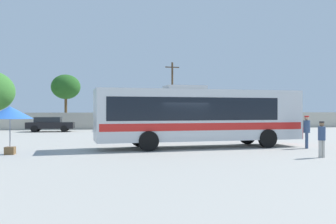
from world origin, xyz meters
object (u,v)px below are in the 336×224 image
attendant_by_bus_door (307,130)px  vendor_umbrella_near_gate_blue (10,114)px  passenger_waiting_on_apron (322,137)px  parked_car_third_grey (177,123)px  coach_bus_silver_red (197,115)px  parked_car_second_white (120,123)px  roadside_tree_midleft (66,87)px  utility_pole_near (172,93)px  parked_car_leftmost_black (50,124)px

attendant_by_bus_door → vendor_umbrella_near_gate_blue: 15.42m
passenger_waiting_on_apron → parked_car_third_grey: (-1.38, 23.90, -0.15)m
coach_bus_silver_red → parked_car_second_white: 18.38m
parked_car_second_white → parked_car_third_grey: 6.04m
passenger_waiting_on_apron → parked_car_third_grey: bearing=93.3°
attendant_by_bus_door → passenger_waiting_on_apron: size_ratio=1.12×
attendant_by_bus_door → roadside_tree_midleft: roadside_tree_midleft is taller
attendant_by_bus_door → utility_pole_near: (-2.01, 27.31, 3.22)m
coach_bus_silver_red → vendor_umbrella_near_gate_blue: size_ratio=5.18×
parked_car_leftmost_black → utility_pole_near: bearing=29.6°
coach_bus_silver_red → attendant_by_bus_door: size_ratio=6.59×
parked_car_leftmost_black → parked_car_second_white: (6.91, 0.27, -0.00)m
parked_car_third_grey → parked_car_second_white: bearing=-176.0°
parked_car_leftmost_black → utility_pole_near: 16.32m
parked_car_second_white → vendor_umbrella_near_gate_blue: bearing=-108.1°
parked_car_leftmost_black → parked_car_second_white: bearing=2.3°
coach_bus_silver_red → utility_pole_near: 26.05m
utility_pole_near → roadside_tree_midleft: utility_pole_near is taller
coach_bus_silver_red → passenger_waiting_on_apron: (4.23, -5.42, -0.94)m
parked_car_third_grey → coach_bus_silver_red: bearing=-98.8°
coach_bus_silver_red → utility_pole_near: size_ratio=1.46×
passenger_waiting_on_apron → parked_car_leftmost_black: (-14.32, 23.21, -0.14)m
parked_car_leftmost_black → parked_car_third_grey: size_ratio=1.05×
passenger_waiting_on_apron → parked_car_leftmost_black: size_ratio=0.36×
coach_bus_silver_red → roadside_tree_midleft: size_ratio=1.86×
attendant_by_bus_door → passenger_waiting_on_apron: 4.08m
roadside_tree_midleft → utility_pole_near: bearing=0.2°
parked_car_second_white → passenger_waiting_on_apron: bearing=-72.5°
attendant_by_bus_door → parked_car_second_white: attendant_by_bus_door is taller
passenger_waiting_on_apron → parked_car_third_grey: passenger_waiting_on_apron is taller
roadside_tree_midleft → attendant_by_bus_door: bearing=-61.2°
coach_bus_silver_red → parked_car_leftmost_black: 20.48m
coach_bus_silver_red → parked_car_second_white: (-3.18, 18.07, -1.09)m
utility_pole_near → parked_car_second_white: bearing=-132.5°
attendant_by_bus_door → roadside_tree_midleft: bearing=118.8°
coach_bus_silver_red → parked_car_third_grey: bearing=81.2°
passenger_waiting_on_apron → parked_car_second_white: (-7.41, 23.49, -0.15)m
parked_car_leftmost_black → parked_car_second_white: size_ratio=1.07×
roadside_tree_midleft → vendor_umbrella_near_gate_blue: bearing=-90.9°
parked_car_third_grey → vendor_umbrella_near_gate_blue: bearing=-121.8°
coach_bus_silver_red → parked_car_second_white: coach_bus_silver_red is taller
parked_car_second_white → utility_pole_near: utility_pole_near is taller
parked_car_leftmost_black → roadside_tree_midleft: roadside_tree_midleft is taller
attendant_by_bus_door → roadside_tree_midleft: 31.36m
vendor_umbrella_near_gate_blue → parked_car_second_white: 20.70m
utility_pole_near → roadside_tree_midleft: 12.99m
passenger_waiting_on_apron → roadside_tree_midleft: roadside_tree_midleft is taller
parked_car_leftmost_black → utility_pole_near: (13.87, 7.87, 3.48)m
parked_car_second_white → utility_pole_near: size_ratio=0.52×
vendor_umbrella_near_gate_blue → parked_car_third_grey: (12.46, 20.07, -1.18)m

